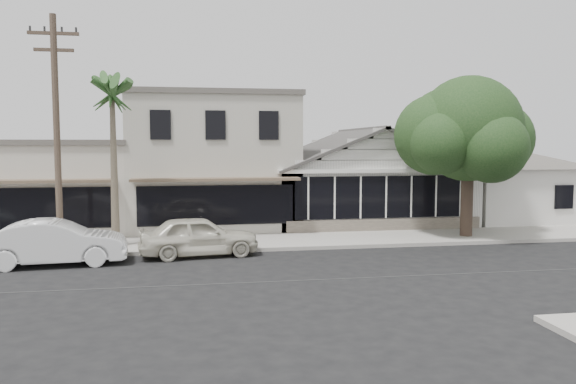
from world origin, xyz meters
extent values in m
plane|color=black|center=(0.00, 0.00, 0.00)|extent=(140.00, 140.00, 0.00)
cube|color=#9E9991|center=(-8.00, 6.75, 0.07)|extent=(90.00, 3.50, 0.15)
cube|color=white|center=(5.00, 12.50, 1.50)|extent=(10.00, 8.00, 3.00)
cube|color=black|center=(5.00, 8.44, 1.75)|extent=(8.80, 0.10, 2.00)
cube|color=#60564C|center=(5.00, 8.45, 0.35)|extent=(9.60, 0.18, 0.70)
cube|color=white|center=(13.20, 11.50, 1.50)|extent=(6.00, 6.00, 3.00)
cube|color=#B8B4A6|center=(-3.00, 13.50, 3.25)|extent=(8.00, 10.00, 6.50)
cube|color=beige|center=(-12.00, 13.50, 2.10)|extent=(10.00, 10.00, 4.20)
cylinder|color=brown|center=(-9.00, 5.20, 4.50)|extent=(0.24, 0.24, 9.00)
cube|color=brown|center=(-9.00, 5.20, 8.30)|extent=(1.80, 0.12, 0.12)
cube|color=brown|center=(-9.00, 5.20, 7.70)|extent=(1.40, 0.12, 0.12)
imported|color=beige|center=(-3.84, 4.47, 0.77)|extent=(4.68, 2.32, 1.53)
imported|color=white|center=(-8.84, 3.69, 0.80)|extent=(4.99, 2.10, 1.60)
cylinder|color=#49392C|center=(8.04, 6.34, 1.43)|extent=(0.54, 0.54, 2.87)
sphere|color=#183314|center=(8.04, 6.34, 4.93)|extent=(4.66, 4.66, 4.66)
sphere|color=#183314|center=(9.66, 6.88, 4.48)|extent=(3.41, 3.41, 3.41)
sphere|color=#183314|center=(6.61, 6.70, 4.66)|extent=(3.59, 3.59, 3.59)
sphere|color=#183314|center=(8.40, 4.99, 4.12)|extent=(3.05, 3.05, 3.05)
sphere|color=#183314|center=(7.50, 7.77, 5.20)|extent=(3.23, 3.23, 3.23)
sphere|color=#183314|center=(9.12, 7.59, 5.56)|extent=(2.87, 2.87, 2.87)
sphere|color=#183314|center=(6.43, 5.62, 4.30)|extent=(2.69, 2.69, 2.69)
cone|color=#726651|center=(-7.13, 6.32, 3.04)|extent=(0.35, 0.35, 6.08)
camera|label=1|loc=(-4.06, -16.89, 4.26)|focal=35.00mm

